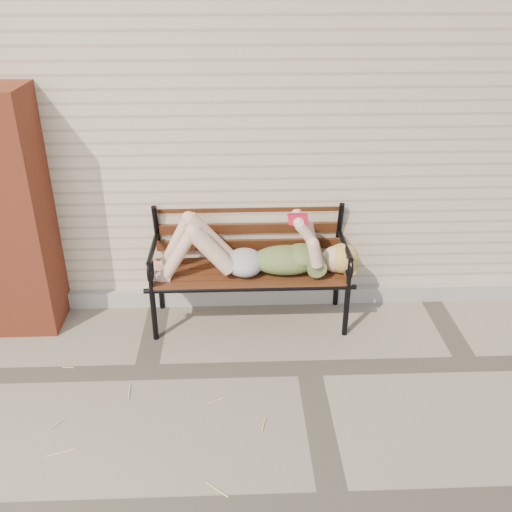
{
  "coord_description": "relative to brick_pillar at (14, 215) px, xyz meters",
  "views": [
    {
      "loc": [
        -0.54,
        -3.49,
        2.78
      ],
      "look_at": [
        -0.39,
        0.56,
        0.69
      ],
      "focal_mm": 40.0,
      "sensor_mm": 36.0,
      "label": 1
    }
  ],
  "objects": [
    {
      "name": "straw_scatter",
      "position": [
        0.94,
        -1.16,
        -0.99
      ],
      "size": [
        2.55,
        1.5,
        0.01
      ],
      "color": "#D5BA68",
      "rests_on": "ground"
    },
    {
      "name": "ground",
      "position": [
        2.3,
        -0.75,
        -1.0
      ],
      "size": [
        80.0,
        80.0,
        0.0
      ],
      "primitive_type": "plane",
      "color": "gray",
      "rests_on": "ground"
    },
    {
      "name": "brick_pillar",
      "position": [
        0.0,
        0.0,
        0.0
      ],
      "size": [
        0.5,
        0.5,
        2.0
      ],
      "primitive_type": "cube",
      "color": "#A43F25",
      "rests_on": "ground"
    },
    {
      "name": "reading_woman",
      "position": [
        1.88,
        -0.1,
        -0.31
      ],
      "size": [
        1.69,
        0.38,
        0.53
      ],
      "color": "#09333F",
      "rests_on": "ground"
    },
    {
      "name": "house_wall",
      "position": [
        2.3,
        2.25,
        0.5
      ],
      "size": [
        8.0,
        4.0,
        3.0
      ],
      "primitive_type": "cube",
      "color": "beige",
      "rests_on": "ground"
    },
    {
      "name": "foundation_strip",
      "position": [
        2.3,
        0.22,
        -0.93
      ],
      "size": [
        8.0,
        0.1,
        0.15
      ],
      "primitive_type": "cube",
      "color": "#A7A097",
      "rests_on": "ground"
    },
    {
      "name": "garden_bench",
      "position": [
        1.87,
        0.04,
        -0.35
      ],
      "size": [
        1.79,
        0.71,
        1.16
      ],
      "color": "black",
      "rests_on": "ground"
    }
  ]
}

